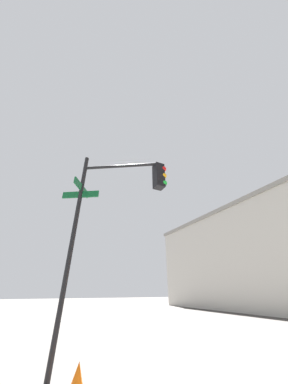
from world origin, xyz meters
The scene contains 3 objects.
traffic_signal_near centered at (-6.73, -5.87, 3.90)m, with size 1.81×2.70×5.51m.
building_stucco centered at (-17.19, 19.62, 4.74)m, with size 18.68×23.55×9.47m.
traffic_cone centered at (-6.28, -6.42, 0.28)m, with size 0.36×0.36×0.56m, color orange.
Camera 1 is at (-2.01, -7.23, 1.62)m, focal length 17.52 mm.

